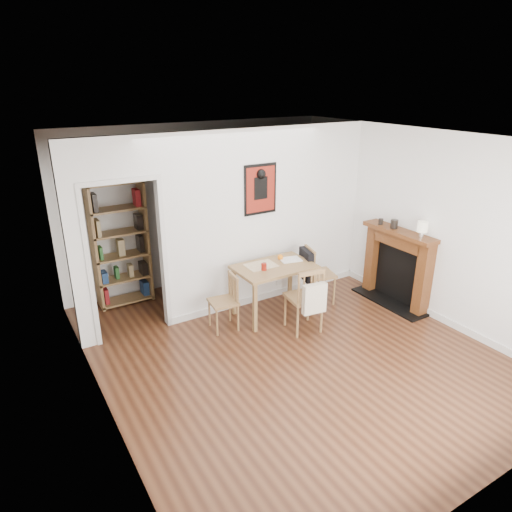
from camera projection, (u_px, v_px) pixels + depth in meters
ground at (288, 348)px, 5.81m from camera, size 5.20×5.20×0.00m
room_shell at (242, 223)px, 6.46m from camera, size 5.20×5.20×5.20m
dining_table at (274, 272)px, 6.43m from camera, size 1.11×0.70×0.75m
chair_left at (223, 302)px, 6.14m from camera, size 0.43×0.43×0.78m
chair_right at (318, 274)px, 6.88m from camera, size 0.59×0.55×0.89m
chair_front at (304, 298)px, 6.09m from camera, size 0.53×0.58×0.93m
bookshelf at (120, 244)px, 6.70m from camera, size 0.80×0.32×1.89m
fireplace at (398, 264)px, 6.83m from camera, size 0.45×1.25×1.16m
red_glass at (264, 267)px, 6.24m from camera, size 0.08×0.08×0.10m
orange_fruit at (280, 257)px, 6.60m from camera, size 0.08×0.08×0.08m
placemat at (261, 265)px, 6.41m from camera, size 0.44×0.33×0.00m
notebook at (290, 260)px, 6.60m from camera, size 0.33×0.27×0.01m
mantel_lamp at (422, 228)px, 6.25m from camera, size 0.14×0.14×0.23m
ceramic_jar_a at (394, 224)px, 6.66m from camera, size 0.11×0.11×0.13m
ceramic_jar_b at (381, 222)px, 6.85m from camera, size 0.07×0.07×0.09m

